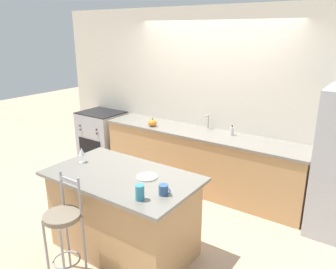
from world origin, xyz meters
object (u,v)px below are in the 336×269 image
wine_glass (82,152)px  tumbler_cup (140,192)px  bar_stool_near (64,227)px  soap_bottle (232,131)px  pumpkin_decoration (152,123)px  coffee_mug (164,190)px  oven_range (102,136)px  dinner_plate (147,177)px

wine_glass → tumbler_cup: 1.14m
bar_stool_near → soap_bottle: bar_stool_near is taller
pumpkin_decoration → soap_bottle: bearing=13.3°
bar_stool_near → coffee_mug: (0.76, 0.56, 0.37)m
tumbler_cup → soap_bottle: soap_bottle is taller
oven_range → coffee_mug: bearing=-34.5°
tumbler_cup → soap_bottle: (-0.10, 2.21, -0.01)m
coffee_mug → pumpkin_decoration: bearing=129.8°
wine_glass → oven_range: bearing=130.5°
pumpkin_decoration → soap_bottle: (1.22, 0.29, 0.01)m
dinner_plate → coffee_mug: 0.41m
coffee_mug → soap_bottle: size_ratio=0.84×
pumpkin_decoration → soap_bottle: size_ratio=0.93×
oven_range → wine_glass: bearing=-49.5°
wine_glass → tumbler_cup: size_ratio=1.25×
bar_stool_near → pumpkin_decoration: bearing=106.4°
tumbler_cup → soap_bottle: 2.21m
bar_stool_near → tumbler_cup: 0.84m
oven_range → bar_stool_near: (1.97, -2.44, 0.12)m
oven_range → soap_bottle: 2.57m
dinner_plate → coffee_mug: (0.35, -0.20, 0.04)m
dinner_plate → tumbler_cup: size_ratio=1.54×
dinner_plate → pumpkin_decoration: bearing=125.4°
dinner_plate → soap_bottle: bearing=85.9°
coffee_mug → dinner_plate: bearing=150.3°
bar_stool_near → soap_bottle: 2.66m
dinner_plate → tumbler_cup: tumbler_cup is taller
dinner_plate → pumpkin_decoration: pumpkin_decoration is taller
bar_stool_near → tumbler_cup: bar_stool_near is taller
oven_range → bar_stool_near: bar_stool_near is taller
pumpkin_decoration → oven_range: bearing=173.1°
bar_stool_near → tumbler_cup: bearing=29.2°
pumpkin_decoration → dinner_plate: bearing=-54.6°
tumbler_cup → oven_range: bearing=141.5°
pumpkin_decoration → bar_stool_near: bearing=-73.6°
soap_bottle → bar_stool_near: bearing=-101.9°
oven_range → coffee_mug: coffee_mug is taller
wine_glass → bar_stool_near: bearing=-55.7°
wine_glass → soap_bottle: wine_glass is taller
coffee_mug → oven_range: bearing=145.5°
bar_stool_near → wine_glass: 0.92m
wine_glass → coffee_mug: 1.22m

